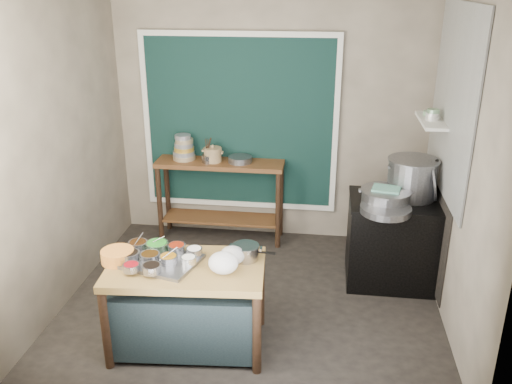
# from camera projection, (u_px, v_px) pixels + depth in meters

# --- Properties ---
(floor) EXTENTS (3.50, 3.00, 0.02)m
(floor) POSITION_uv_depth(u_px,v_px,m) (252.00, 300.00, 5.22)
(floor) COLOR #2B2621
(floor) RESTS_ON ground
(back_wall) EXTENTS (3.50, 0.02, 2.80)m
(back_wall) POSITION_uv_depth(u_px,v_px,m) (271.00, 119.00, 6.09)
(back_wall) COLOR gray
(back_wall) RESTS_ON floor
(left_wall) EXTENTS (0.02, 3.00, 2.80)m
(left_wall) POSITION_uv_depth(u_px,v_px,m) (60.00, 153.00, 4.92)
(left_wall) COLOR gray
(left_wall) RESTS_ON floor
(right_wall) EXTENTS (0.02, 3.00, 2.80)m
(right_wall) POSITION_uv_depth(u_px,v_px,m) (462.00, 170.00, 4.48)
(right_wall) COLOR gray
(right_wall) RESTS_ON floor
(curtain_panel) EXTENTS (2.10, 0.02, 1.90)m
(curtain_panel) POSITION_uv_depth(u_px,v_px,m) (239.00, 123.00, 6.12)
(curtain_panel) COLOR black
(curtain_panel) RESTS_ON back_wall
(curtain_frame) EXTENTS (2.22, 0.03, 2.02)m
(curtain_frame) POSITION_uv_depth(u_px,v_px,m) (239.00, 124.00, 6.11)
(curtain_frame) COLOR beige
(curtain_frame) RESTS_ON back_wall
(tile_panel) EXTENTS (0.02, 1.70, 1.70)m
(tile_panel) POSITION_uv_depth(u_px,v_px,m) (453.00, 102.00, 4.83)
(tile_panel) COLOR #B2B2AA
(tile_panel) RESTS_ON right_wall
(soot_patch) EXTENTS (0.01, 1.30, 1.30)m
(soot_patch) POSITION_uv_depth(u_px,v_px,m) (436.00, 215.00, 5.34)
(soot_patch) COLOR black
(soot_patch) RESTS_ON right_wall
(wall_shelf) EXTENTS (0.22, 0.70, 0.03)m
(wall_shelf) POSITION_uv_depth(u_px,v_px,m) (432.00, 121.00, 5.21)
(wall_shelf) COLOR beige
(wall_shelf) RESTS_ON right_wall
(prep_table) EXTENTS (1.30, 0.82, 0.75)m
(prep_table) POSITION_uv_depth(u_px,v_px,m) (188.00, 306.00, 4.44)
(prep_table) COLOR olive
(prep_table) RESTS_ON floor
(back_counter) EXTENTS (1.45, 0.40, 0.95)m
(back_counter) POSITION_uv_depth(u_px,v_px,m) (221.00, 200.00, 6.29)
(back_counter) COLOR #593519
(back_counter) RESTS_ON floor
(stove_block) EXTENTS (0.90, 0.68, 0.85)m
(stove_block) POSITION_uv_depth(u_px,v_px,m) (394.00, 242.00, 5.40)
(stove_block) COLOR black
(stove_block) RESTS_ON floor
(stove_top) EXTENTS (0.92, 0.69, 0.03)m
(stove_top) POSITION_uv_depth(u_px,v_px,m) (398.00, 202.00, 5.24)
(stove_top) COLOR black
(stove_top) RESTS_ON stove_block
(condiment_tray) EXTENTS (0.72, 0.59, 0.03)m
(condiment_tray) POSITION_uv_depth(u_px,v_px,m) (158.00, 261.00, 4.35)
(condiment_tray) COLOR gray
(condiment_tray) RESTS_ON prep_table
(condiment_bowls) EXTENTS (0.65, 0.51, 0.07)m
(condiment_bowls) POSITION_uv_depth(u_px,v_px,m) (156.00, 254.00, 4.35)
(condiment_bowls) COLOR gray
(condiment_bowls) RESTS_ON condiment_tray
(yellow_basin) EXTENTS (0.33, 0.33, 0.10)m
(yellow_basin) POSITION_uv_depth(u_px,v_px,m) (118.00, 256.00, 4.35)
(yellow_basin) COLOR orange
(yellow_basin) RESTS_ON prep_table
(saucepan) EXTENTS (0.24, 0.24, 0.12)m
(saucepan) POSITION_uv_depth(u_px,v_px,m) (246.00, 252.00, 4.38)
(saucepan) COLOR gray
(saucepan) RESTS_ON prep_table
(plastic_bag_a) EXTENTS (0.25, 0.22, 0.17)m
(plastic_bag_a) POSITION_uv_depth(u_px,v_px,m) (223.00, 263.00, 4.16)
(plastic_bag_a) COLOR white
(plastic_bag_a) RESTS_ON prep_table
(plastic_bag_b) EXTENTS (0.25, 0.23, 0.15)m
(plastic_bag_b) POSITION_uv_depth(u_px,v_px,m) (232.00, 255.00, 4.31)
(plastic_bag_b) COLOR white
(plastic_bag_b) RESTS_ON prep_table
(bowl_stack) EXTENTS (0.26, 0.26, 0.29)m
(bowl_stack) POSITION_uv_depth(u_px,v_px,m) (184.00, 148.00, 6.15)
(bowl_stack) COLOR tan
(bowl_stack) RESTS_ON back_counter
(utensil_cup) EXTENTS (0.16, 0.16, 0.09)m
(utensil_cup) POSITION_uv_depth(u_px,v_px,m) (208.00, 159.00, 6.08)
(utensil_cup) COLOR gray
(utensil_cup) RESTS_ON back_counter
(ceramic_crock) EXTENTS (0.26, 0.26, 0.14)m
(ceramic_crock) POSITION_uv_depth(u_px,v_px,m) (213.00, 156.00, 6.09)
(ceramic_crock) COLOR #987952
(ceramic_crock) RESTS_ON back_counter
(wide_bowl) EXTENTS (0.28, 0.28, 0.07)m
(wide_bowl) POSITION_uv_depth(u_px,v_px,m) (240.00, 159.00, 6.08)
(wide_bowl) COLOR gray
(wide_bowl) RESTS_ON back_counter
(stock_pot) EXTENTS (0.64, 0.64, 0.39)m
(stock_pot) POSITION_uv_depth(u_px,v_px,m) (412.00, 178.00, 5.23)
(stock_pot) COLOR gray
(stock_pot) RESTS_ON stove_top
(pot_lid) EXTENTS (0.12, 0.42, 0.41)m
(pot_lid) POSITION_uv_depth(u_px,v_px,m) (432.00, 180.00, 5.18)
(pot_lid) COLOR gray
(pot_lid) RESTS_ON stove_top
(steamer) EXTENTS (0.51, 0.51, 0.16)m
(steamer) POSITION_uv_depth(u_px,v_px,m) (385.00, 198.00, 5.09)
(steamer) COLOR gray
(steamer) RESTS_ON stove_top
(green_cloth) EXTENTS (0.29, 0.25, 0.02)m
(green_cloth) POSITION_uv_depth(u_px,v_px,m) (386.00, 189.00, 5.06)
(green_cloth) COLOR #5E9882
(green_cloth) RESTS_ON steamer
(shallow_pan) EXTENTS (0.60, 0.60, 0.06)m
(shallow_pan) POSITION_uv_depth(u_px,v_px,m) (386.00, 210.00, 4.94)
(shallow_pan) COLOR gray
(shallow_pan) RESTS_ON stove_top
(shelf_bowl_stack) EXTENTS (0.13, 0.13, 0.11)m
(shelf_bowl_stack) POSITION_uv_depth(u_px,v_px,m) (433.00, 115.00, 5.15)
(shelf_bowl_stack) COLOR silver
(shelf_bowl_stack) RESTS_ON wall_shelf
(shelf_bowl_green) EXTENTS (0.16, 0.16, 0.04)m
(shelf_bowl_green) POSITION_uv_depth(u_px,v_px,m) (429.00, 113.00, 5.34)
(shelf_bowl_green) COLOR gray
(shelf_bowl_green) RESTS_ON wall_shelf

